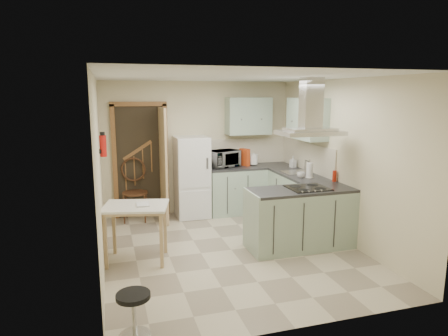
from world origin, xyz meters
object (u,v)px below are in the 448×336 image
object	(u,v)px
peninsula	(301,218)
microwave	(223,159)
drop_leaf_table	(137,233)
bentwood_chair	(135,193)
fridge	(192,177)
stool	(134,314)
extractor_hood	(310,133)

from	to	relation	value
peninsula	microwave	xyz separation A→B (m)	(-0.60, 2.03, 0.61)
drop_leaf_table	microwave	world-z (taller)	microwave
bentwood_chair	drop_leaf_table	bearing A→B (deg)	-83.83
drop_leaf_table	bentwood_chair	bearing A→B (deg)	100.09
fridge	bentwood_chair	xyz separation A→B (m)	(-1.04, 0.04, -0.24)
bentwood_chair	stool	size ratio (longest dim) A/B	2.35
microwave	extractor_hood	bearing A→B (deg)	-94.22
peninsula	drop_leaf_table	distance (m)	2.39
fridge	drop_leaf_table	xyz separation A→B (m)	(-1.16, -1.79, -0.35)
microwave	stool	bearing A→B (deg)	-141.54
peninsula	stool	bearing A→B (deg)	-148.21
peninsula	fridge	bearing A→B (deg)	121.74
peninsula	bentwood_chair	distance (m)	3.04
fridge	stool	world-z (taller)	fridge
bentwood_chair	microwave	world-z (taller)	microwave
microwave	peninsula	bearing A→B (deg)	-96.77
peninsula	stool	xyz separation A→B (m)	(-2.55, -1.58, -0.23)
drop_leaf_table	bentwood_chair	world-z (taller)	bentwood_chair
drop_leaf_table	stool	distance (m)	1.78
fridge	peninsula	size ratio (longest dim) A/B	0.97
drop_leaf_table	extractor_hood	bearing A→B (deg)	9.35
peninsula	extractor_hood	world-z (taller)	extractor_hood
extractor_hood	drop_leaf_table	size ratio (longest dim) A/B	1.06
peninsula	stool	world-z (taller)	peninsula
extractor_hood	drop_leaf_table	bearing A→B (deg)	175.69
bentwood_chair	microwave	bearing A→B (deg)	10.32
fridge	drop_leaf_table	bearing A→B (deg)	-122.83
fridge	stool	bearing A→B (deg)	-110.41
extractor_hood	bentwood_chair	distance (m)	3.34
fridge	drop_leaf_table	world-z (taller)	fridge
extractor_hood	microwave	bearing A→B (deg)	108.97
extractor_hood	drop_leaf_table	xyz separation A→B (m)	(-2.48, 0.19, -1.32)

